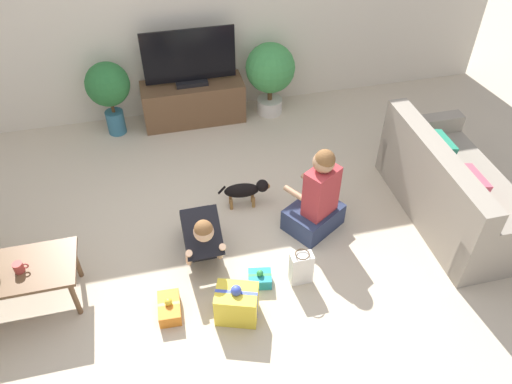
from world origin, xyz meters
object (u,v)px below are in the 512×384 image
object	(u,v)px
potted_plant_back_left	(108,88)
potted_plant_back_right	(270,71)
sofa_right	(453,191)
person_kneeling	(201,234)
gift_box_b	(237,304)
coffee_table	(23,273)
gift_bag_a	(301,268)
gift_box_c	(169,308)
mug	(19,267)
gift_box_a	(260,279)
person_sitting	(317,201)
dog	(246,190)
tv_console	(194,102)
tv	(190,60)

from	to	relation	value
potted_plant_back_left	potted_plant_back_right	xyz separation A→B (m)	(1.95, 0.00, -0.03)
sofa_right	potted_plant_back_right	distance (m)	2.62
person_kneeling	gift_box_b	bearing A→B (deg)	-76.72
potted_plant_back_left	potted_plant_back_right	bearing A→B (deg)	0.00
coffee_table	gift_bag_a	world-z (taller)	coffee_table
gift_box_c	mug	distance (m)	1.24
potted_plant_back_right	gift_box_a	distance (m)	2.85
coffee_table	gift_box_a	distance (m)	1.97
person_sitting	potted_plant_back_left	bearing A→B (deg)	-80.56
person_sitting	dog	world-z (taller)	person_sitting
coffee_table	person_sitting	world-z (taller)	person_sitting
sofa_right	potted_plant_back_right	bearing A→B (deg)	29.18
person_sitting	tv_console	bearing A→B (deg)	-99.61
potted_plant_back_right	person_sitting	world-z (taller)	person_sitting
dog	person_sitting	bearing A→B (deg)	-123.36
gift_box_a	tv	bearing A→B (deg)	93.81
gift_box_c	tv_console	bearing A→B (deg)	77.52
coffee_table	tv_console	size ratio (longest dim) A/B	0.69
gift_box_a	gift_box_c	distance (m)	0.83
tv	person_sitting	distance (m)	2.40
dog	coffee_table	bearing A→B (deg)	116.10
coffee_table	tv_console	world-z (taller)	tv_console
person_sitting	gift_box_b	xyz separation A→B (m)	(-0.96, -0.83, -0.20)
sofa_right	gift_bag_a	world-z (taller)	sofa_right
person_sitting	mug	size ratio (longest dim) A/B	8.08
gift_bag_a	sofa_right	bearing A→B (deg)	15.36
potted_plant_back_left	person_kneeling	distance (m)	2.39
mug	person_kneeling	bearing A→B (deg)	7.53
tv	potted_plant_back_left	bearing A→B (deg)	-177.07
dog	gift_box_b	size ratio (longest dim) A/B	1.31
coffee_table	gift_box_c	xyz separation A→B (m)	(1.11, -0.38, -0.32)
person_kneeling	person_sitting	world-z (taller)	person_sitting
coffee_table	gift_box_b	bearing A→B (deg)	-18.02
potted_plant_back_left	person_sitting	distance (m)	2.84
dog	gift_bag_a	bearing A→B (deg)	-161.45
person_kneeling	coffee_table	bearing A→B (deg)	-174.27
person_kneeling	gift_bag_a	xyz separation A→B (m)	(0.80, -0.48, -0.14)
gift_bag_a	person_kneeling	bearing A→B (deg)	149.13
coffee_table	dog	xyz separation A→B (m)	(2.04, 0.77, -0.18)
person_kneeling	person_sitting	size ratio (longest dim) A/B	0.77
person_kneeling	dog	distance (m)	0.82
potted_plant_back_right	tv_console	bearing A→B (deg)	177.07
potted_plant_back_right	gift_box_c	world-z (taller)	potted_plant_back_right
potted_plant_back_left	gift_box_c	xyz separation A→B (m)	(0.34, -2.81, -0.55)
sofa_right	person_kneeling	bearing A→B (deg)	89.70
dog	gift_box_b	xyz separation A→B (m)	(-0.38, -1.31, -0.05)
coffee_table	gift_box_a	size ratio (longest dim) A/B	3.73
coffee_table	dog	bearing A→B (deg)	20.63
sofa_right	potted_plant_back_left	xyz separation A→B (m)	(-3.22, 2.27, 0.31)
gift_box_b	sofa_right	bearing A→B (deg)	16.63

